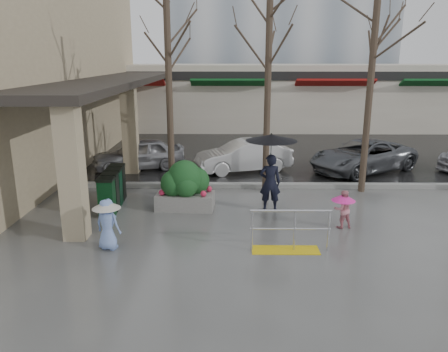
{
  "coord_description": "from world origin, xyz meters",
  "views": [
    {
      "loc": [
        -0.05,
        -10.78,
        4.45
      ],
      "look_at": [
        -0.18,
        0.75,
        1.3
      ],
      "focal_mm": 35.0,
      "sensor_mm": 36.0,
      "label": 1
    }
  ],
  "objects_px": {
    "car_a": "(139,154)",
    "planter": "(185,186)",
    "tree_west": "(167,36)",
    "car_c": "(363,156)",
    "woman": "(271,161)",
    "child_pink": "(343,206)",
    "news_boxes": "(113,189)",
    "car_b": "(243,156)",
    "tree_midwest": "(269,31)",
    "child_blue": "(107,220)",
    "tree_mideast": "(374,44)",
    "handrail": "(288,236)"
  },
  "relations": [
    {
      "from": "woman",
      "to": "car_a",
      "type": "relative_size",
      "value": 0.63
    },
    {
      "from": "car_a",
      "to": "car_b",
      "type": "distance_m",
      "value": 4.27
    },
    {
      "from": "tree_midwest",
      "to": "child_blue",
      "type": "relative_size",
      "value": 5.58
    },
    {
      "from": "tree_mideast",
      "to": "woman",
      "type": "distance_m",
      "value": 5.12
    },
    {
      "from": "child_pink",
      "to": "woman",
      "type": "bearing_deg",
      "value": -49.62
    },
    {
      "from": "tree_mideast",
      "to": "child_pink",
      "type": "xyz_separation_m",
      "value": [
        -1.5,
        -3.32,
        -4.25
      ]
    },
    {
      "from": "news_boxes",
      "to": "car_b",
      "type": "bearing_deg",
      "value": 44.19
    },
    {
      "from": "child_pink",
      "to": "car_a",
      "type": "bearing_deg",
      "value": -56.17
    },
    {
      "from": "tree_west",
      "to": "car_b",
      "type": "xyz_separation_m",
      "value": [
        2.53,
        2.68,
        -4.45
      ]
    },
    {
      "from": "tree_midwest",
      "to": "car_c",
      "type": "distance_m",
      "value": 6.75
    },
    {
      "from": "child_pink",
      "to": "car_c",
      "type": "height_order",
      "value": "car_c"
    },
    {
      "from": "planter",
      "to": "tree_west",
      "type": "bearing_deg",
      "value": 109.1
    },
    {
      "from": "woman",
      "to": "child_blue",
      "type": "bearing_deg",
      "value": 34.34
    },
    {
      "from": "child_blue",
      "to": "news_boxes",
      "type": "height_order",
      "value": "child_blue"
    },
    {
      "from": "car_a",
      "to": "tree_midwest",
      "type": "bearing_deg",
      "value": 41.02
    },
    {
      "from": "tree_mideast",
      "to": "planter",
      "type": "xyz_separation_m",
      "value": [
        -5.86,
        -1.84,
        -4.14
      ]
    },
    {
      "from": "tree_west",
      "to": "child_pink",
      "type": "distance_m",
      "value": 7.49
    },
    {
      "from": "child_pink",
      "to": "child_blue",
      "type": "xyz_separation_m",
      "value": [
        -5.92,
        -1.44,
        0.12
      ]
    },
    {
      "from": "tree_west",
      "to": "tree_midwest",
      "type": "xyz_separation_m",
      "value": [
        3.2,
        0.0,
        0.15
      ]
    },
    {
      "from": "tree_west",
      "to": "car_c",
      "type": "height_order",
      "value": "tree_west"
    },
    {
      "from": "child_blue",
      "to": "car_b",
      "type": "xyz_separation_m",
      "value": [
        3.45,
        7.43,
        -0.1
      ]
    },
    {
      "from": "tree_west",
      "to": "planter",
      "type": "distance_m",
      "value": 4.78
    },
    {
      "from": "woman",
      "to": "car_c",
      "type": "distance_m",
      "value": 6.33
    },
    {
      "from": "child_pink",
      "to": "car_c",
      "type": "xyz_separation_m",
      "value": [
        2.31,
        6.06,
        0.02
      ]
    },
    {
      "from": "car_a",
      "to": "planter",
      "type": "bearing_deg",
      "value": 8.32
    },
    {
      "from": "tree_west",
      "to": "planter",
      "type": "height_order",
      "value": "tree_west"
    },
    {
      "from": "tree_west",
      "to": "woman",
      "type": "height_order",
      "value": "tree_west"
    },
    {
      "from": "child_pink",
      "to": "planter",
      "type": "height_order",
      "value": "planter"
    },
    {
      "from": "car_c",
      "to": "tree_midwest",
      "type": "bearing_deg",
      "value": -87.07
    },
    {
      "from": "car_c",
      "to": "child_blue",
      "type": "bearing_deg",
      "value": -78.38
    },
    {
      "from": "handrail",
      "to": "car_b",
      "type": "xyz_separation_m",
      "value": [
        -0.83,
        7.48,
        0.25
      ]
    },
    {
      "from": "child_blue",
      "to": "car_b",
      "type": "bearing_deg",
      "value": -96.67
    },
    {
      "from": "planter",
      "to": "tree_mideast",
      "type": "bearing_deg",
      "value": 17.44
    },
    {
      "from": "tree_midwest",
      "to": "child_blue",
      "type": "distance_m",
      "value": 7.74
    },
    {
      "from": "child_blue",
      "to": "car_a",
      "type": "xyz_separation_m",
      "value": [
        -0.82,
        7.74,
        -0.1
      ]
    },
    {
      "from": "handrail",
      "to": "car_a",
      "type": "bearing_deg",
      "value": 123.22
    },
    {
      "from": "tree_mideast",
      "to": "child_blue",
      "type": "relative_size",
      "value": 5.18
    },
    {
      "from": "news_boxes",
      "to": "child_pink",
      "type": "bearing_deg",
      "value": -16.33
    },
    {
      "from": "tree_mideast",
      "to": "child_pink",
      "type": "distance_m",
      "value": 5.6
    },
    {
      "from": "tree_mideast",
      "to": "news_boxes",
      "type": "relative_size",
      "value": 3.14
    },
    {
      "from": "handrail",
      "to": "car_a",
      "type": "xyz_separation_m",
      "value": [
        -5.09,
        7.78,
        0.25
      ]
    },
    {
      "from": "handrail",
      "to": "planter",
      "type": "relative_size",
      "value": 1.07
    },
    {
      "from": "handrail",
      "to": "child_blue",
      "type": "bearing_deg",
      "value": 179.46
    },
    {
      "from": "child_blue",
      "to": "car_c",
      "type": "relative_size",
      "value": 0.28
    },
    {
      "from": "planter",
      "to": "woman",
      "type": "bearing_deg",
      "value": -2.84
    },
    {
      "from": "tree_west",
      "to": "tree_midwest",
      "type": "relative_size",
      "value": 0.97
    },
    {
      "from": "car_b",
      "to": "car_a",
      "type": "bearing_deg",
      "value": -112.21
    },
    {
      "from": "tree_midwest",
      "to": "tree_mideast",
      "type": "distance_m",
      "value": 3.32
    },
    {
      "from": "tree_west",
      "to": "woman",
      "type": "relative_size",
      "value": 2.9
    },
    {
      "from": "woman",
      "to": "planter",
      "type": "distance_m",
      "value": 2.66
    }
  ]
}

